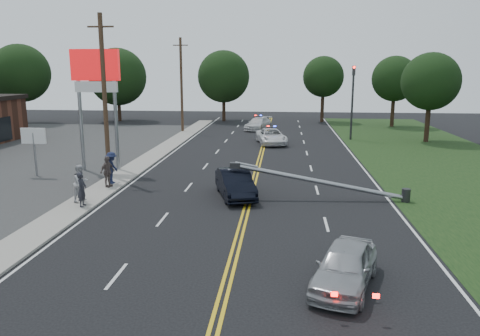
# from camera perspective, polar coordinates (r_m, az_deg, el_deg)

# --- Properties ---
(ground) EXTENTS (120.00, 120.00, 0.00)m
(ground) POSITION_cam_1_polar(r_m,az_deg,el_deg) (17.42, -0.77, -10.76)
(ground) COLOR black
(ground) RESTS_ON ground
(sidewalk) EXTENTS (1.80, 70.00, 0.12)m
(sidewalk) POSITION_cam_1_polar(r_m,az_deg,el_deg) (28.66, -15.55, -1.94)
(sidewalk) COLOR gray
(sidewalk) RESTS_ON ground
(centerline_yellow) EXTENTS (0.36, 80.00, 0.00)m
(centerline_yellow) POSITION_cam_1_polar(r_m,az_deg,el_deg) (26.89, 1.47, -2.51)
(centerline_yellow) COLOR gold
(centerline_yellow) RESTS_ON ground
(pylon_sign) EXTENTS (3.20, 0.35, 8.00)m
(pylon_sign) POSITION_cam_1_polar(r_m,az_deg,el_deg) (32.37, -17.16, 10.14)
(pylon_sign) COLOR gray
(pylon_sign) RESTS_ON ground
(small_sign) EXTENTS (1.60, 0.14, 3.10)m
(small_sign) POSITION_cam_1_polar(r_m,az_deg,el_deg) (32.38, -23.84, 3.14)
(small_sign) COLOR gray
(small_sign) RESTS_ON ground
(traffic_signal) EXTENTS (0.28, 0.41, 7.05)m
(traffic_signal) POSITION_cam_1_polar(r_m,az_deg,el_deg) (46.51, 13.56, 8.52)
(traffic_signal) COLOR #2D2D30
(traffic_signal) RESTS_ON ground
(fallen_streetlight) EXTENTS (9.36, 0.44, 1.91)m
(fallen_streetlight) POSITION_cam_1_polar(r_m,az_deg,el_deg) (24.80, 10.87, -1.81)
(fallen_streetlight) COLOR #2D2D30
(fallen_streetlight) RESTS_ON ground
(utility_pole_mid) EXTENTS (1.60, 0.28, 10.00)m
(utility_pole_mid) POSITION_cam_1_polar(r_m,az_deg,el_deg) (30.07, -16.18, 8.36)
(utility_pole_mid) COLOR #382619
(utility_pole_mid) RESTS_ON ground
(utility_pole_far) EXTENTS (1.60, 0.28, 10.00)m
(utility_pole_far) POSITION_cam_1_polar(r_m,az_deg,el_deg) (51.18, -7.15, 10.02)
(utility_pole_far) COLOR #382619
(utility_pole_far) RESTS_ON ground
(tree_4) EXTENTS (7.12, 7.12, 9.81)m
(tree_4) POSITION_cam_1_polar(r_m,az_deg,el_deg) (65.08, -25.17, 10.42)
(tree_4) COLOR black
(tree_4) RESTS_ON ground
(tree_5) EXTENTS (7.40, 7.40, 9.46)m
(tree_5) POSITION_cam_1_polar(r_m,az_deg,el_deg) (63.95, -14.70, 10.70)
(tree_5) COLOR black
(tree_5) RESTS_ON ground
(tree_6) EXTENTS (6.75, 6.75, 9.16)m
(tree_6) POSITION_cam_1_polar(r_m,az_deg,el_deg) (62.13, -2.01, 11.07)
(tree_6) COLOR black
(tree_6) RESTS_ON ground
(tree_7) EXTENTS (5.21, 5.21, 8.40)m
(tree_7) POSITION_cam_1_polar(r_m,az_deg,el_deg) (61.84, 10.13, 10.89)
(tree_7) COLOR black
(tree_7) RESTS_ON ground
(tree_8) EXTENTS (5.30, 5.30, 8.29)m
(tree_8) POSITION_cam_1_polar(r_m,az_deg,el_deg) (58.66, 18.35, 10.28)
(tree_8) COLOR black
(tree_8) RESTS_ON ground
(tree_9) EXTENTS (5.31, 5.31, 8.28)m
(tree_9) POSITION_cam_1_polar(r_m,az_deg,el_deg) (47.27, 22.23, 9.73)
(tree_9) COLOR black
(tree_9) RESTS_ON ground
(crashed_sedan) EXTENTS (2.77, 4.73, 1.47)m
(crashed_sedan) POSITION_cam_1_polar(r_m,az_deg,el_deg) (25.01, -0.59, -1.90)
(crashed_sedan) COLOR black
(crashed_sedan) RESTS_ON ground
(waiting_sedan) EXTENTS (2.82, 4.36, 1.38)m
(waiting_sedan) POSITION_cam_1_polar(r_m,az_deg,el_deg) (15.29, 12.68, -11.60)
(waiting_sedan) COLOR #9EA1A6
(waiting_sedan) RESTS_ON ground
(emergency_a) EXTENTS (3.25, 5.36, 1.39)m
(emergency_a) POSITION_cam_1_polar(r_m,az_deg,el_deg) (42.94, 3.84, 3.85)
(emergency_a) COLOR silver
(emergency_a) RESTS_ON ground
(emergency_b) EXTENTS (3.32, 5.16, 1.39)m
(emergency_b) POSITION_cam_1_polar(r_m,az_deg,el_deg) (53.01, 2.23, 5.41)
(emergency_b) COLOR silver
(emergency_b) RESTS_ON ground
(bystander_a) EXTENTS (0.45, 0.65, 1.71)m
(bystander_a) POSITION_cam_1_polar(r_m,az_deg,el_deg) (24.13, -18.72, -2.48)
(bystander_a) COLOR #24242B
(bystander_a) RESTS_ON sidewalk
(bystander_b) EXTENTS (0.97, 1.10, 1.90)m
(bystander_b) POSITION_cam_1_polar(r_m,az_deg,el_deg) (25.05, -18.82, -1.74)
(bystander_b) COLOR #ABAAAF
(bystander_b) RESTS_ON sidewalk
(bystander_c) EXTENTS (0.80, 1.27, 1.88)m
(bystander_c) POSITION_cam_1_polar(r_m,az_deg,el_deg) (28.45, -15.38, 0.03)
(bystander_c) COLOR #181F3D
(bystander_c) RESTS_ON sidewalk
(bystander_d) EXTENTS (0.79, 1.13, 1.78)m
(bystander_d) POSITION_cam_1_polar(r_m,az_deg,el_deg) (27.69, -15.87, -0.42)
(bystander_d) COLOR #5D4E4A
(bystander_d) RESTS_ON sidewalk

